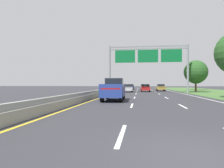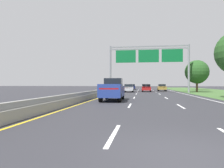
# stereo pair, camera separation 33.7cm
# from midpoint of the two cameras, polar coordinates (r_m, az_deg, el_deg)

# --- Properties ---
(ground_plane) EXTENTS (220.00, 220.00, 0.00)m
(ground_plane) POSITION_cam_midpoint_polar(r_m,az_deg,el_deg) (40.13, 9.22, -2.30)
(ground_plane) COLOR #2B2B30
(lane_striping) EXTENTS (11.96, 106.00, 0.01)m
(lane_striping) POSITION_cam_midpoint_polar(r_m,az_deg,el_deg) (39.68, 9.23, -2.32)
(lane_striping) COLOR white
(lane_striping) RESTS_ON ground
(grass_verge_right) EXTENTS (14.00, 110.00, 0.02)m
(grass_verge_right) POSITION_cam_midpoint_polar(r_m,az_deg,el_deg) (42.85, 28.22, -2.14)
(grass_verge_right) COLOR #3D602D
(grass_verge_right) RESTS_ON ground
(median_barrier_concrete) EXTENTS (0.60, 110.00, 0.85)m
(median_barrier_concrete) POSITION_cam_midpoint_polar(r_m,az_deg,el_deg) (40.48, -0.17, -1.78)
(median_barrier_concrete) COLOR gray
(median_barrier_concrete) RESTS_ON ground
(overhead_sign_gantry) EXTENTS (15.06, 0.42, 9.02)m
(overhead_sign_gantry) POSITION_cam_midpoint_polar(r_m,az_deg,el_deg) (39.93, 9.67, 6.96)
(overhead_sign_gantry) COLOR gray
(overhead_sign_gantry) RESTS_ON ground
(pickup_truck_blue) EXTENTS (2.10, 5.44, 2.20)m
(pickup_truck_blue) POSITION_cam_midpoint_polar(r_m,az_deg,el_deg) (20.23, -0.01, -1.56)
(pickup_truck_blue) COLOR navy
(pickup_truck_blue) RESTS_ON ground
(car_gold_right_lane_sedan) EXTENTS (1.87, 4.42, 1.57)m
(car_gold_right_lane_sedan) POSITION_cam_midpoint_polar(r_m,az_deg,el_deg) (49.06, 13.15, -0.92)
(car_gold_right_lane_sedan) COLOR #A38438
(car_gold_right_lane_sedan) RESTS_ON ground
(car_navy_left_lane_sedan) EXTENTS (1.93, 4.45, 1.57)m
(car_navy_left_lane_sedan) POSITION_cam_midpoint_polar(r_m,az_deg,el_deg) (59.11, 5.08, -0.76)
(car_navy_left_lane_sedan) COLOR #161E47
(car_navy_left_lane_sedan) RESTS_ON ground
(car_silver_left_lane_sedan) EXTENTS (1.91, 4.44, 1.57)m
(car_silver_left_lane_sedan) POSITION_cam_midpoint_polar(r_m,az_deg,el_deg) (41.19, 4.23, -1.10)
(car_silver_left_lane_sedan) COLOR #B2B5BA
(car_silver_left_lane_sedan) RESTS_ON ground
(car_grey_centre_lane_sedan) EXTENTS (1.82, 4.40, 1.57)m
(car_grey_centre_lane_sedan) POSITION_cam_midpoint_polar(r_m,az_deg,el_deg) (56.89, 8.65, -0.79)
(car_grey_centre_lane_sedan) COLOR slate
(car_grey_centre_lane_sedan) RESTS_ON ground
(car_red_centre_lane_sedan) EXTENTS (1.92, 4.44, 1.57)m
(car_red_centre_lane_sedan) POSITION_cam_midpoint_polar(r_m,az_deg,el_deg) (43.59, 9.07, -1.04)
(car_red_centre_lane_sedan) COLOR maroon
(car_red_centre_lane_sedan) RESTS_ON ground
(roadside_tree_mid) EXTENTS (4.59, 4.59, 6.31)m
(roadside_tree_mid) POSITION_cam_midpoint_polar(r_m,az_deg,el_deg) (43.85, 22.00, 3.13)
(roadside_tree_mid) COLOR #4C3823
(roadside_tree_mid) RESTS_ON ground
(roadside_tree_far) EXTENTS (4.98, 4.98, 6.65)m
(roadside_tree_far) POSITION_cam_midpoint_polar(r_m,az_deg,el_deg) (57.85, 22.05, 2.53)
(roadside_tree_far) COLOR #4C3823
(roadside_tree_far) RESTS_ON ground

